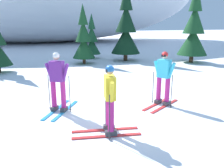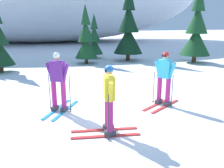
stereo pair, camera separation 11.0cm
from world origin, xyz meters
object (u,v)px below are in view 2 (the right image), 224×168
(skier_yellow_jacket, at_px, (109,99))
(pine_tree_center_right, at_px, (94,40))
(pine_tree_center, at_px, (86,39))
(skier_cyan_jacket, at_px, (164,78))
(pine_tree_far_right, at_px, (196,30))
(skier_purple_jacket, at_px, (58,81))
(pine_tree_right, at_px, (128,29))

(skier_yellow_jacket, relative_size, pine_tree_center_right, 0.53)
(pine_tree_center, bearing_deg, skier_cyan_jacket, -82.36)
(skier_cyan_jacket, distance_m, pine_tree_center_right, 10.69)
(skier_cyan_jacket, height_order, pine_tree_center_right, pine_tree_center_right)
(pine_tree_far_right, bearing_deg, pine_tree_center_right, 149.57)
(skier_cyan_jacket, distance_m, pine_tree_center, 8.67)
(skier_cyan_jacket, bearing_deg, pine_tree_center, 97.64)
(pine_tree_center_right, bearing_deg, skier_yellow_jacket, -99.53)
(pine_tree_center_right, relative_size, pine_tree_far_right, 0.64)
(skier_purple_jacket, relative_size, pine_tree_center, 0.48)
(skier_cyan_jacket, bearing_deg, pine_tree_center_right, 91.01)
(skier_yellow_jacket, height_order, pine_tree_center_right, pine_tree_center_right)
(skier_purple_jacket, bearing_deg, skier_yellow_jacket, -59.65)
(pine_tree_center_right, height_order, pine_tree_far_right, pine_tree_far_right)
(pine_tree_center_right, bearing_deg, skier_purple_jacket, -106.86)
(pine_tree_far_right, bearing_deg, pine_tree_right, 154.43)
(skier_cyan_jacket, distance_m, pine_tree_far_right, 9.31)
(pine_tree_center, bearing_deg, pine_tree_far_right, -11.76)
(pine_tree_center, height_order, pine_tree_center_right, pine_tree_center)
(pine_tree_far_right, bearing_deg, skier_yellow_jacket, -133.32)
(skier_purple_jacket, xyz_separation_m, pine_tree_center, (2.17, 8.23, 0.63))
(pine_tree_center, xyz_separation_m, pine_tree_far_right, (7.05, -1.47, 0.54))
(skier_yellow_jacket, bearing_deg, pine_tree_center, 83.86)
(skier_yellow_jacket, distance_m, pine_tree_center, 10.17)
(pine_tree_far_right, bearing_deg, skier_cyan_jacket, -129.70)
(pine_tree_center_right, bearing_deg, pine_tree_center, -114.54)
(skier_yellow_jacket, xyz_separation_m, pine_tree_far_right, (8.13, 8.62, 1.22))
(pine_tree_right, distance_m, pine_tree_far_right, 4.46)
(skier_yellow_jacket, xyz_separation_m, pine_tree_center_right, (2.05, 12.20, 0.46))
(skier_purple_jacket, height_order, skier_yellow_jacket, skier_purple_jacket)
(pine_tree_center, xyz_separation_m, pine_tree_right, (3.02, 0.46, 0.60))
(pine_tree_center_right, bearing_deg, pine_tree_far_right, -30.43)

